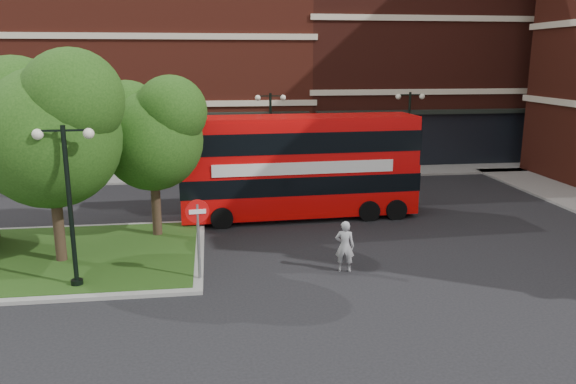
{
  "coord_description": "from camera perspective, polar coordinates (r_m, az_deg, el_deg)",
  "views": [
    {
      "loc": [
        -1.32,
        -16.51,
        6.85
      ],
      "look_at": [
        1.47,
        3.65,
        2.0
      ],
      "focal_mm": 35.0,
      "sensor_mm": 36.0,
      "label": 1
    }
  ],
  "objects": [
    {
      "name": "ground",
      "position": [
        17.92,
        -3.1,
        -9.08
      ],
      "size": [
        120.0,
        120.0,
        0.0
      ],
      "primitive_type": "plane",
      "color": "black",
      "rests_on": "ground"
    },
    {
      "name": "pavement_far",
      "position": [
        33.73,
        -5.49,
        1.73
      ],
      "size": [
        44.0,
        3.0,
        0.12
      ],
      "primitive_type": "cube",
      "color": "slate",
      "rests_on": "ground"
    },
    {
      "name": "terrace_far_left",
      "position": [
        41.06,
        -17.73,
        13.0
      ],
      "size": [
        26.0,
        12.0,
        14.0
      ],
      "primitive_type": "cube",
      "color": "maroon",
      "rests_on": "ground"
    },
    {
      "name": "terrace_far_right",
      "position": [
        43.33,
        13.25,
        14.58
      ],
      "size": [
        18.0,
        12.0,
        16.0
      ],
      "primitive_type": "cube",
      "color": "#471911",
      "rests_on": "ground"
    },
    {
      "name": "traffic_island",
      "position": [
        21.71,
        -25.51,
        -6.16
      ],
      "size": [
        12.6,
        7.6,
        0.15
      ],
      "color": "gray",
      "rests_on": "ground"
    },
    {
      "name": "tree_island_west",
      "position": [
        19.91,
        -23.36,
        6.39
      ],
      "size": [
        5.4,
        4.71,
        7.21
      ],
      "color": "#2D2116",
      "rests_on": "ground"
    },
    {
      "name": "tree_island_east",
      "position": [
        21.85,
        -13.85,
        6.16
      ],
      "size": [
        4.46,
        3.9,
        6.29
      ],
      "color": "#2D2116",
      "rests_on": "ground"
    },
    {
      "name": "lamp_island",
      "position": [
        17.69,
        -21.33,
        -0.67
      ],
      "size": [
        1.72,
        0.36,
        5.0
      ],
      "color": "black",
      "rests_on": "ground"
    },
    {
      "name": "lamp_far_left",
      "position": [
        31.45,
        -1.78,
        6.05
      ],
      "size": [
        1.72,
        0.36,
        5.0
      ],
      "color": "black",
      "rests_on": "ground"
    },
    {
      "name": "lamp_far_right",
      "position": [
        33.26,
        12.14,
        6.16
      ],
      "size": [
        1.72,
        0.36,
        5.0
      ],
      "color": "black",
      "rests_on": "ground"
    },
    {
      "name": "bus",
      "position": [
        24.41,
        1.14,
        3.29
      ],
      "size": [
        10.32,
        2.74,
        3.91
      ],
      "rotation": [
        0.0,
        0.0,
        0.04
      ],
      "color": "red",
      "rests_on": "ground"
    },
    {
      "name": "woman",
      "position": [
        18.53,
        5.78,
        -5.51
      ],
      "size": [
        0.72,
        0.57,
        1.72
      ],
      "primitive_type": "imported",
      "rotation": [
        0.0,
        0.0,
        2.86
      ],
      "color": "gray",
      "rests_on": "ground"
    },
    {
      "name": "car_silver",
      "position": [
        33.13,
        -5.36,
        2.51
      ],
      "size": [
        3.76,
        1.79,
        1.24
      ],
      "primitive_type": "imported",
      "rotation": [
        0.0,
        0.0,
        1.66
      ],
      "color": "#B4B7BB",
      "rests_on": "ground"
    },
    {
      "name": "car_white",
      "position": [
        31.95,
        0.44,
        2.17
      ],
      "size": [
        3.82,
        1.36,
        1.25
      ],
      "primitive_type": "imported",
      "rotation": [
        0.0,
        0.0,
        1.56
      ],
      "color": "silver",
      "rests_on": "ground"
    },
    {
      "name": "no_entry_sign",
      "position": [
        17.5,
        -9.15,
        -3.2
      ],
      "size": [
        0.74,
        0.14,
        2.66
      ],
      "rotation": [
        0.0,
        0.0,
        0.11
      ],
      "color": "slate",
      "rests_on": "ground"
    }
  ]
}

